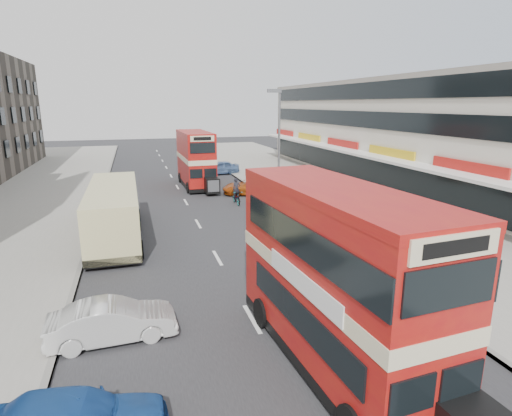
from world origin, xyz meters
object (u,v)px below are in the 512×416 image
object	(u,v)px
car_left_front	(112,321)
car_right_a	(281,208)
bus_second	(196,159)
car_right_c	(219,168)
bus_main	(336,277)
cyclist	(237,196)
car_right_b	(250,187)
street_lamp	(278,137)
coach	(114,210)
pedestrian_near	(299,195)

from	to	relation	value
car_left_front	car_right_a	distance (m)	15.53
bus_second	car_right_c	distance (m)	6.75
bus_main	bus_second	size ratio (longest dim) A/B	1.05
car_right_a	cyclist	size ratio (longest dim) A/B	2.19
car_right_c	bus_second	bearing A→B (deg)	-35.94
car_right_c	car_right_b	bearing A→B (deg)	-3.85
bus_second	car_right_a	bearing A→B (deg)	106.26
bus_main	bus_second	world-z (taller)	bus_main
street_lamp	car_right_c	xyz separation A→B (m)	(-1.63, 13.53, -4.09)
car_left_front	car_right_c	xyz separation A→B (m)	(9.36, 29.53, 0.07)
bus_main	car_right_b	distance (m)	22.67
street_lamp	bus_main	size ratio (longest dim) A/B	0.91
coach	cyclist	size ratio (longest dim) A/B	5.22
car_right_b	pedestrian_near	distance (m)	6.02
bus_second	car_right_a	xyz separation A→B (m)	(3.69, -11.83, -1.84)
coach	car_right_a	xyz separation A→B (m)	(10.10, 1.30, -0.94)
cyclist	bus_main	bearing A→B (deg)	-95.63
bus_second	coach	xyz separation A→B (m)	(-6.41, -13.13, -0.89)
bus_second	bus_main	bearing A→B (deg)	88.62
coach	bus_second	bearing A→B (deg)	63.49
car_right_a	cyclist	xyz separation A→B (m)	(-1.88, 4.36, 0.02)
street_lamp	pedestrian_near	bearing A→B (deg)	-71.50
street_lamp	pedestrian_near	xyz separation A→B (m)	(0.78, -2.33, -3.80)
bus_main	pedestrian_near	size ratio (longest dim) A/B	5.34
car_left_front	cyclist	size ratio (longest dim) A/B	2.01
street_lamp	car_right_a	xyz separation A→B (m)	(-1.14, -3.99, -4.18)
car_right_c	pedestrian_near	world-z (taller)	pedestrian_near
bus_main	bus_second	bearing A→B (deg)	-94.47
bus_second	cyclist	xyz separation A→B (m)	(1.81, -7.47, -1.82)
street_lamp	pedestrian_near	distance (m)	4.52
car_right_b	pedestrian_near	xyz separation A→B (m)	(1.94, -5.69, 0.37)
car_right_b	cyclist	xyz separation A→B (m)	(-1.86, -2.98, 0.01)
street_lamp	cyclist	world-z (taller)	street_lamp
car_right_a	cyclist	world-z (taller)	cyclist
bus_main	bus_second	xyz separation A→B (m)	(0.14, 26.75, -0.12)
pedestrian_near	car_right_c	bearing A→B (deg)	-87.24
street_lamp	bus_second	distance (m)	9.51
bus_main	car_right_a	xyz separation A→B (m)	(3.83, 14.92, -1.96)
pedestrian_near	bus_second	bearing A→B (deg)	-66.99
pedestrian_near	cyclist	world-z (taller)	cyclist
car_right_b	car_right_c	xyz separation A→B (m)	(-0.48, 10.17, 0.08)
bus_main	car_right_a	size ratio (longest dim) A/B	2.13
bus_second	car_right_c	bearing A→B (deg)	-120.48
street_lamp	coach	bearing A→B (deg)	-154.84
street_lamp	bus_second	bearing A→B (deg)	121.65
street_lamp	car_right_b	bearing A→B (deg)	109.04
coach	cyclist	world-z (taller)	coach
street_lamp	bus_main	world-z (taller)	street_lamp
bus_main	car_right_b	bearing A→B (deg)	-103.90
car_right_a	cyclist	distance (m)	4.75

